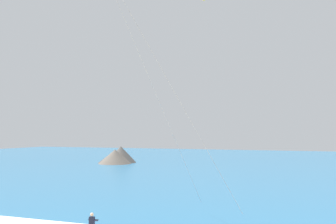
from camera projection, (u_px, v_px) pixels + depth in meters
The scene contains 2 objects.
sea at pixel (250, 164), 80.91m from camera, with size 200.00×120.00×0.20m, color teal.
headland_left at pixel (117, 156), 82.81m from camera, with size 8.35×10.19×3.69m.
Camera 1 is at (13.36, -8.06, 6.83)m, focal length 42.21 mm.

